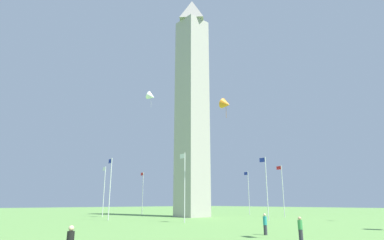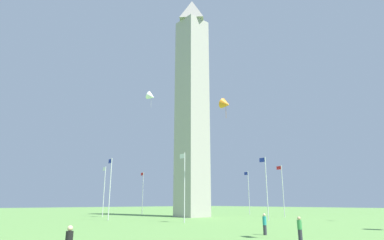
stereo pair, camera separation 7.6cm
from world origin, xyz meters
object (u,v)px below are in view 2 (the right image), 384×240
(flagpole_nw, at_px, (196,192))
(kite_white_delta, at_px, (151,96))
(flagpole_se, at_px, (184,184))
(person_teal_shirt, at_px, (265,224))
(kite_orange_delta, at_px, (226,104))
(obelisk_monument, at_px, (192,99))
(person_green_shirt, at_px, (300,229))
(flagpole_n, at_px, (143,191))
(flagpole_s, at_px, (266,185))
(flagpole_e, at_px, (110,186))
(flagpole_sw, at_px, (283,189))
(flagpole_ne, at_px, (104,189))
(flagpole_w, at_px, (249,191))

(flagpole_nw, relative_size, kite_white_delta, 3.17)
(flagpole_se, distance_m, kite_white_delta, 19.33)
(person_teal_shirt, bearing_deg, kite_orange_delta, -30.48)
(obelisk_monument, distance_m, kite_orange_delta, 22.54)
(obelisk_monument, relative_size, person_green_shirt, 27.37)
(flagpole_n, distance_m, flagpole_nw, 12.97)
(flagpole_n, xyz_separation_m, flagpole_s, (-33.90, 0.00, 0.00))
(flagpole_n, relative_size, person_green_shirt, 5.65)
(person_green_shirt, bearing_deg, kite_white_delta, -9.35)
(flagpole_n, xyz_separation_m, kite_white_delta, (-17.93, 10.54, 15.82))
(flagpole_s, height_order, kite_orange_delta, kite_orange_delta)
(flagpole_e, height_order, kite_orange_delta, kite_orange_delta)
(flagpole_sw, height_order, person_green_shirt, flagpole_sw)
(flagpole_ne, bearing_deg, person_green_shirt, 170.93)
(obelisk_monument, bearing_deg, kite_orange_delta, 150.79)
(flagpole_nw, bearing_deg, person_teal_shirt, 144.36)
(obelisk_monument, bearing_deg, kite_white_delta, 95.03)
(obelisk_monument, xyz_separation_m, flagpole_ne, (12.04, 11.98, -17.79))
(flagpole_ne, xyz_separation_m, kite_orange_delta, (-30.58, -1.62, 10.27))
(flagpole_e, xyz_separation_m, flagpole_se, (-11.98, -4.96, 0.00))
(flagpole_w, bearing_deg, flagpole_se, 112.50)
(flagpole_w, xyz_separation_m, flagpole_nw, (11.98, 4.96, 0.00))
(flagpole_e, bearing_deg, person_teal_shirt, 179.17)
(flagpole_ne, relative_size, flagpole_e, 1.00)
(kite_white_delta, relative_size, kite_orange_delta, 1.06)
(flagpole_n, bearing_deg, obelisk_monument, 180.00)
(flagpole_ne, bearing_deg, flagpole_nw, -90.00)
(flagpole_s, bearing_deg, flagpole_w, -45.00)
(flagpole_se, bearing_deg, flagpole_w, -67.50)
(flagpole_ne, height_order, flagpole_nw, same)
(person_green_shirt, bearing_deg, flagpole_s, -43.93)
(person_green_shirt, height_order, kite_orange_delta, kite_orange_delta)
(flagpole_se, distance_m, flagpole_s, 12.97)
(person_teal_shirt, xyz_separation_m, kite_white_delta, (27.97, -6.83, 20.09))
(flagpole_ne, distance_m, kite_white_delta, 20.51)
(flagpole_sw, bearing_deg, flagpole_s, 112.50)
(flagpole_w, bearing_deg, kite_orange_delta, 124.24)
(flagpole_se, xyz_separation_m, person_green_shirt, (-21.31, 7.23, -4.30))
(flagpole_se, bearing_deg, flagpole_s, -112.50)
(person_green_shirt, bearing_deg, kite_orange_delta, -25.36)
(flagpole_ne, relative_size, person_teal_shirt, 5.43)
(flagpole_sw, distance_m, flagpole_w, 12.97)
(flagpole_e, relative_size, flagpole_w, 1.00)
(obelisk_monument, height_order, flagpole_nw, obelisk_monument)
(flagpole_sw, relative_size, flagpole_w, 1.00)
(kite_white_delta, bearing_deg, flagpole_ne, 6.36)
(flagpole_nw, xyz_separation_m, kite_white_delta, (-12.96, 22.52, 15.82))
(flagpole_se, relative_size, person_teal_shirt, 5.43)
(flagpole_s, relative_size, person_green_shirt, 5.65)
(person_teal_shirt, xyz_separation_m, kite_orange_delta, (10.36, -7.00, 14.54))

